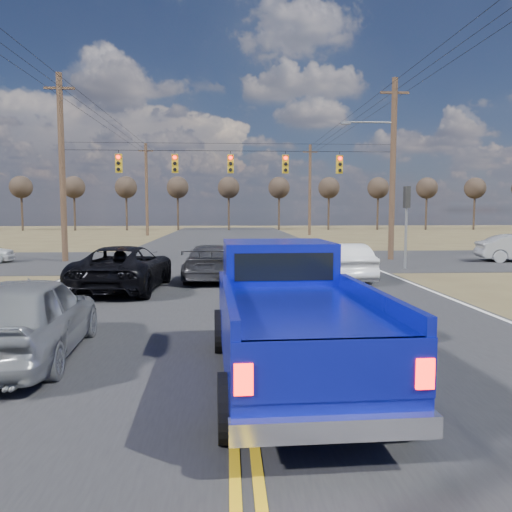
{
  "coord_description": "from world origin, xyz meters",
  "views": [
    {
      "loc": [
        -0.18,
        -9.5,
        2.8
      ],
      "look_at": [
        0.62,
        4.52,
        1.5
      ],
      "focal_mm": 35.0,
      "sensor_mm": 36.0,
      "label": 1
    }
  ],
  "objects": [
    {
      "name": "road_main",
      "position": [
        0.0,
        10.0,
        0.0
      ],
      "size": [
        14.0,
        120.0,
        0.02
      ],
      "primitive_type": "cube",
      "color": "#28282B",
      "rests_on": "ground"
    },
    {
      "name": "silver_suv",
      "position": [
        -3.94,
        -0.13,
        0.81
      ],
      "size": [
        2.23,
        4.88,
        1.62
      ],
      "primitive_type": "imported",
      "rotation": [
        0.0,
        0.0,
        3.21
      ],
      "color": "gray",
      "rests_on": "ground"
    },
    {
      "name": "black_suv",
      "position": [
        -3.79,
        8.04,
        0.78
      ],
      "size": [
        2.91,
        5.78,
        1.57
      ],
      "primitive_type": "imported",
      "rotation": [
        0.0,
        0.0,
        3.09
      ],
      "color": "black",
      "rests_on": "ground"
    },
    {
      "name": "road_cross",
      "position": [
        0.0,
        18.0,
        0.0
      ],
      "size": [
        120.0,
        12.0,
        0.02
      ],
      "primitive_type": "cube",
      "color": "#28282B",
      "rests_on": "ground"
    },
    {
      "name": "treeline",
      "position": [
        0.0,
        26.96,
        5.7
      ],
      "size": [
        87.0,
        117.8,
        7.4
      ],
      "color": "#33261C",
      "rests_on": "ground"
    },
    {
      "name": "white_car_queue",
      "position": [
        4.35,
        10.07,
        0.74
      ],
      "size": [
        1.81,
        4.57,
        1.48
      ],
      "primitive_type": "imported",
      "rotation": [
        0.0,
        0.0,
        3.2
      ],
      "color": "silver",
      "rests_on": "ground"
    },
    {
      "name": "utility_poles",
      "position": [
        0.0,
        17.0,
        5.23
      ],
      "size": [
        19.6,
        58.32,
        10.0
      ],
      "color": "#473323",
      "rests_on": "ground"
    },
    {
      "name": "pickup_truck",
      "position": [
        0.79,
        -1.55,
        1.07
      ],
      "size": [
        2.53,
        5.97,
        2.21
      ],
      "rotation": [
        0.0,
        0.0,
        0.04
      ],
      "color": "black",
      "rests_on": "ground"
    },
    {
      "name": "ground",
      "position": [
        0.0,
        0.0,
        0.0
      ],
      "size": [
        160.0,
        160.0,
        0.0
      ],
      "primitive_type": "plane",
      "color": "brown",
      "rests_on": "ground"
    },
    {
      "name": "dgrey_car_queue",
      "position": [
        -0.8,
        10.44,
        0.71
      ],
      "size": [
        2.36,
        5.05,
        1.43
      ],
      "primitive_type": "imported",
      "rotation": [
        0.0,
        0.0,
        3.07
      ],
      "color": "#313136",
      "rests_on": "ground"
    },
    {
      "name": "signal_gantry",
      "position": [
        0.5,
        17.79,
        5.06
      ],
      "size": [
        19.6,
        4.83,
        10.0
      ],
      "color": "#473323",
      "rests_on": "ground"
    }
  ]
}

